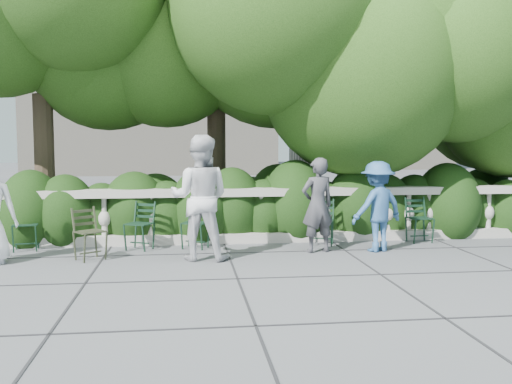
{
  "coord_description": "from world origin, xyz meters",
  "views": [
    {
      "loc": [
        -1.18,
        -8.52,
        1.84
      ],
      "look_at": [
        0.0,
        1.0,
        1.0
      ],
      "focal_mm": 40.0,
      "sensor_mm": 36.0,
      "label": 1
    }
  ],
  "objects": [
    {
      "name": "chair_weathered",
      "position": [
        -2.59,
        0.41,
        0.0
      ],
      "size": [
        0.64,
        0.65,
        0.84
      ],
      "primitive_type": null,
      "rotation": [
        0.0,
        0.0,
        0.63
      ],
      "color": "black",
      "rests_on": "ground"
    },
    {
      "name": "chair_e",
      "position": [
        1.19,
        1.21,
        0.0
      ],
      "size": [
        0.57,
        0.59,
        0.84
      ],
      "primitive_type": null,
      "rotation": [
        0.0,
        0.0,
        -0.32
      ],
      "color": "black",
      "rests_on": "ground"
    },
    {
      "name": "chair_b",
      "position": [
        -3.87,
        1.31,
        0.0
      ],
      "size": [
        0.5,
        0.53,
        0.84
      ],
      "primitive_type": null,
      "rotation": [
        0.0,
        0.0,
        0.13
      ],
      "color": "black",
      "rests_on": "ground"
    },
    {
      "name": "tree_canopy",
      "position": [
        0.69,
        3.19,
        3.96
      ],
      "size": [
        15.04,
        6.52,
        6.78
      ],
      "color": "#3F3023",
      "rests_on": "ground"
    },
    {
      "name": "shrub_hedge",
      "position": [
        0.0,
        3.0,
        0.0
      ],
      "size": [
        15.0,
        2.6,
        1.7
      ],
      "primitive_type": null,
      "color": "black",
      "rests_on": "ground"
    },
    {
      "name": "ground",
      "position": [
        0.0,
        0.0,
        0.0
      ],
      "size": [
        90.0,
        90.0,
        0.0
      ],
      "primitive_type": "plane",
      "color": "#4B4C52",
      "rests_on": "ground"
    },
    {
      "name": "chair_f",
      "position": [
        3.1,
        1.27,
        0.0
      ],
      "size": [
        0.48,
        0.51,
        0.84
      ],
      "primitive_type": null,
      "rotation": [
        0.0,
        0.0,
        0.08
      ],
      "color": "black",
      "rests_on": "ground"
    },
    {
      "name": "chair_c",
      "position": [
        -1.08,
        1.18,
        0.0
      ],
      "size": [
        0.59,
        0.61,
        0.84
      ],
      "primitive_type": null,
      "rotation": [
        0.0,
        0.0,
        -0.4
      ],
      "color": "black",
      "rests_on": "ground"
    },
    {
      "name": "chair_a",
      "position": [
        -2.04,
        1.18,
        0.0
      ],
      "size": [
        0.61,
        0.63,
        0.84
      ],
      "primitive_type": null,
      "rotation": [
        0.0,
        0.0,
        -0.46
      ],
      "color": "black",
      "rests_on": "ground"
    },
    {
      "name": "balustrade",
      "position": [
        0.0,
        1.8,
        0.49
      ],
      "size": [
        12.0,
        0.44,
        1.0
      ],
      "color": "#9E998E",
      "rests_on": "ground"
    },
    {
      "name": "person_older_blue",
      "position": [
        2.02,
        0.68,
        0.76
      ],
      "size": [
        1.12,
        0.88,
        1.52
      ],
      "primitive_type": "imported",
      "rotation": [
        0.0,
        0.0,
        3.51
      ],
      "color": "#2D5788",
      "rests_on": "ground"
    },
    {
      "name": "person_woman_grey",
      "position": [
        1.0,
        0.72,
        0.79
      ],
      "size": [
        0.66,
        0.52,
        1.59
      ],
      "primitive_type": "imported",
      "rotation": [
        0.0,
        0.0,
        3.41
      ],
      "color": "#3B3B40",
      "rests_on": "ground"
    },
    {
      "name": "person_casual_man",
      "position": [
        -0.96,
        0.37,
        0.98
      ],
      "size": [
        1.09,
        0.93,
        1.96
      ],
      "primitive_type": "imported",
      "rotation": [
        0.0,
        0.0,
        2.92
      ],
      "color": "silver",
      "rests_on": "ground"
    }
  ]
}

